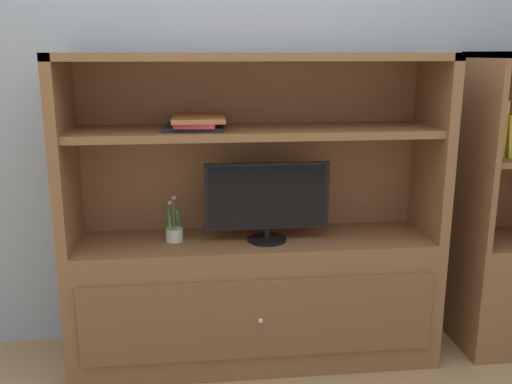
{
  "coord_description": "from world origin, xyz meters",
  "views": [
    {
      "loc": [
        -0.29,
        -2.24,
        1.55
      ],
      "look_at": [
        0.0,
        0.35,
        0.9
      ],
      "focal_mm": 39.47,
      "sensor_mm": 36.0,
      "label": 1
    }
  ],
  "objects": [
    {
      "name": "painted_rear_wall",
      "position": [
        0.0,
        0.75,
        1.4
      ],
      "size": [
        6.0,
        0.1,
        2.8
      ],
      "primitive_type": "cube",
      "color": "#9EA8B2",
      "rests_on": "ground_plane"
    },
    {
      "name": "media_console",
      "position": [
        0.0,
        0.41,
        0.49
      ],
      "size": [
        1.82,
        0.48,
        1.55
      ],
      "color": "brown",
      "rests_on": "ground_plane"
    },
    {
      "name": "tv_monitor",
      "position": [
        0.05,
        0.36,
        0.86
      ],
      "size": [
        0.6,
        0.19,
        0.39
      ],
      "color": "black",
      "rests_on": "media_console"
    },
    {
      "name": "potted_plant",
      "position": [
        -0.4,
        0.41,
        0.69
      ],
      "size": [
        0.08,
        0.1,
        0.23
      ],
      "color": "beige",
      "rests_on": "media_console"
    },
    {
      "name": "magazine_stack",
      "position": [
        -0.27,
        0.4,
        1.23
      ],
      "size": [
        0.3,
        0.33,
        0.06
      ],
      "color": "black",
      "rests_on": "media_console"
    },
    {
      "name": "bookshelf_tall",
      "position": [
        1.33,
        0.41,
        0.52
      ],
      "size": [
        0.45,
        0.45,
        1.55
      ],
      "color": "brown",
      "rests_on": "ground_plane"
    },
    {
      "name": "upright_book_row",
      "position": [
        1.21,
        0.4,
        1.17
      ],
      "size": [
        0.11,
        0.17,
        0.28
      ],
      "color": "#338C4C",
      "rests_on": "bookshelf_tall"
    }
  ]
}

